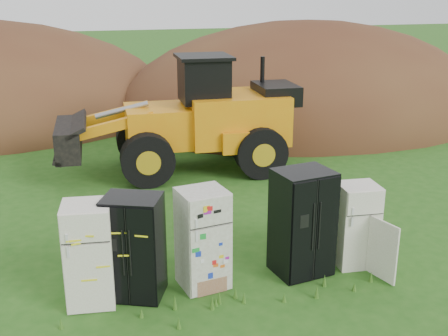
# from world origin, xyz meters

# --- Properties ---
(ground) EXTENTS (120.00, 120.00, 0.00)m
(ground) POSITION_xyz_m (0.00, 0.00, 0.00)
(ground) COLOR #215316
(ground) RESTS_ON ground
(fridge_leftmost) EXTENTS (0.84, 0.81, 1.72)m
(fridge_leftmost) POSITION_xyz_m (-2.38, -0.01, 0.86)
(fridge_leftmost) COLOR white
(fridge_leftmost) RESTS_ON ground
(fridge_black_side) EXTENTS (1.13, 1.03, 1.75)m
(fridge_black_side) POSITION_xyz_m (-1.65, 0.01, 0.88)
(fridge_black_side) COLOR black
(fridge_black_side) RESTS_ON ground
(fridge_sticker) EXTENTS (0.88, 0.83, 1.75)m
(fridge_sticker) POSITION_xyz_m (-0.49, 0.03, 0.87)
(fridge_sticker) COLOR silver
(fridge_sticker) RESTS_ON ground
(fridge_black_right) EXTENTS (1.08, 0.94, 1.92)m
(fridge_black_right) POSITION_xyz_m (1.33, 0.02, 0.96)
(fridge_black_right) COLOR black
(fridge_black_right) RESTS_ON ground
(fridge_open_door) EXTENTS (0.76, 0.71, 1.56)m
(fridge_open_door) POSITION_xyz_m (2.41, 0.02, 0.78)
(fridge_open_door) COLOR white
(fridge_open_door) RESTS_ON ground
(wheel_loader) EXTENTS (6.74, 3.01, 3.20)m
(wheel_loader) POSITION_xyz_m (0.31, 6.36, 1.60)
(wheel_loader) COLOR orange
(wheel_loader) RESTS_ON ground
(dirt_mound_right) EXTENTS (15.10, 11.07, 7.49)m
(dirt_mound_right) POSITION_xyz_m (6.56, 11.84, 0.00)
(dirt_mound_right) COLOR #4A2517
(dirt_mound_right) RESTS_ON ground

